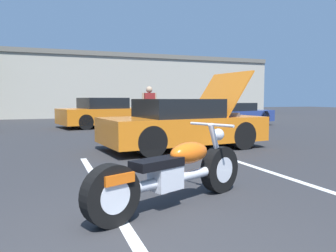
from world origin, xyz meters
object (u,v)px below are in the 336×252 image
Objects in this scene: motorcycle at (174,174)px; show_car_hood_open at (183,124)px; parked_car_mid_right_row at (105,113)px; parked_car_right_row at (231,115)px; spectator_by_show_car at (149,106)px.

show_car_hood_open reaches higher than motorcycle.
show_car_hood_open is 0.97× the size of parked_car_mid_right_row.
motorcycle is 0.50× the size of parked_car_right_row.
parked_car_right_row is 5.20m from spectator_by_show_car.
motorcycle is 1.33× the size of spectator_by_show_car.
motorcycle is 11.65m from parked_car_right_row.
motorcycle is at bearing -108.14° from parked_car_mid_right_row.
spectator_by_show_car is (0.09, 3.21, 0.38)m from show_car_hood_open.
parked_car_right_row is (6.60, 9.60, 0.15)m from motorcycle.
show_car_hood_open is at bearing 42.24° from motorcycle.
parked_car_mid_right_row is (1.09, 11.24, 0.23)m from motorcycle.
spectator_by_show_car is (1.95, 7.31, 0.61)m from motorcycle.
motorcycle is at bearing -104.91° from spectator_by_show_car.
parked_car_right_row is 1.03× the size of parked_car_mid_right_row.
spectator_by_show_car reaches higher than parked_car_right_row.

